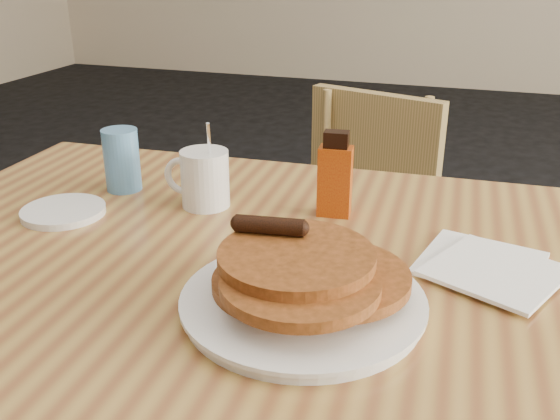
# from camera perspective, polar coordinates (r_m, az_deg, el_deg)

# --- Properties ---
(main_table) EXTENTS (1.38, 0.96, 0.75)m
(main_table) POSITION_cam_1_polar(r_m,az_deg,el_deg) (0.94, -0.44, -6.70)
(main_table) COLOR #AE823D
(main_table) RESTS_ON floor
(chair_main_far) EXTENTS (0.47, 0.48, 0.82)m
(chair_main_far) POSITION_cam_1_polar(r_m,az_deg,el_deg) (1.68, 7.68, -1.33)
(chair_main_far) COLOR tan
(chair_main_far) RESTS_ON floor
(pancake_plate) EXTENTS (0.31, 0.31, 0.10)m
(pancake_plate) POSITION_cam_1_polar(r_m,az_deg,el_deg) (0.79, 2.12, -7.09)
(pancake_plate) COLOR white
(pancake_plate) RESTS_ON main_table
(coffee_mug) EXTENTS (0.12, 0.08, 0.16)m
(coffee_mug) POSITION_cam_1_polar(r_m,az_deg,el_deg) (1.10, -7.01, 2.97)
(coffee_mug) COLOR white
(coffee_mug) RESTS_ON main_table
(syrup_bottle) EXTENTS (0.06, 0.04, 0.15)m
(syrup_bottle) POSITION_cam_1_polar(r_m,az_deg,el_deg) (1.05, 5.05, 3.02)
(syrup_bottle) COLOR maroon
(syrup_bottle) RESTS_ON main_table
(napkin_stack) EXTENTS (0.22, 0.23, 0.01)m
(napkin_stack) POSITION_cam_1_polar(r_m,az_deg,el_deg) (0.93, 18.46, -4.98)
(napkin_stack) COLOR white
(napkin_stack) RESTS_ON main_table
(blue_tumbler) EXTENTS (0.08, 0.08, 0.12)m
(blue_tumbler) POSITION_cam_1_polar(r_m,az_deg,el_deg) (1.20, -14.26, 4.47)
(blue_tumbler) COLOR #548EC5
(blue_tumbler) RESTS_ON main_table
(side_saucer) EXTENTS (0.14, 0.14, 0.01)m
(side_saucer) POSITION_cam_1_polar(r_m,az_deg,el_deg) (1.13, -19.19, -0.11)
(side_saucer) COLOR white
(side_saucer) RESTS_ON main_table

